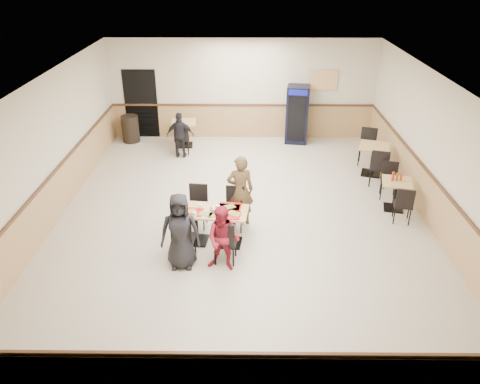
{
  "coord_description": "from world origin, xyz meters",
  "views": [
    {
      "loc": [
        0.06,
        -8.92,
        5.18
      ],
      "look_at": [
        -0.02,
        -0.5,
        0.85
      ],
      "focal_mm": 35.0,
      "sensor_mm": 36.0,
      "label": 1
    }
  ],
  "objects_px": {
    "diner_woman_left": "(180,231)",
    "diner_man_opposite": "(240,190)",
    "side_table_near": "(396,191)",
    "side_table_far": "(373,155)",
    "pepsi_cooler": "(297,114)",
    "back_table": "(184,130)",
    "lone_diner": "(180,135)",
    "diner_woman_right": "(223,239)",
    "trash_bin": "(130,129)",
    "main_table": "(213,221)"
  },
  "relations": [
    {
      "from": "diner_woman_left",
      "to": "diner_man_opposite",
      "type": "height_order",
      "value": "diner_man_opposite"
    },
    {
      "from": "diner_woman_left",
      "to": "side_table_near",
      "type": "relative_size",
      "value": 1.9
    },
    {
      "from": "side_table_far",
      "to": "pepsi_cooler",
      "type": "height_order",
      "value": "pepsi_cooler"
    },
    {
      "from": "side_table_near",
      "to": "back_table",
      "type": "relative_size",
      "value": 1.0
    },
    {
      "from": "lone_diner",
      "to": "side_table_near",
      "type": "height_order",
      "value": "lone_diner"
    },
    {
      "from": "diner_woman_right",
      "to": "back_table",
      "type": "bearing_deg",
      "value": 116.82
    },
    {
      "from": "trash_bin",
      "to": "diner_man_opposite",
      "type": "bearing_deg",
      "value": -55.0
    },
    {
      "from": "pepsi_cooler",
      "to": "side_table_far",
      "type": "bearing_deg",
      "value": -44.89
    },
    {
      "from": "side_table_far",
      "to": "diner_woman_left",
      "type": "bearing_deg",
      "value": -137.71
    },
    {
      "from": "diner_man_opposite",
      "to": "pepsi_cooler",
      "type": "distance_m",
      "value": 5.15
    },
    {
      "from": "diner_woman_left",
      "to": "pepsi_cooler",
      "type": "relative_size",
      "value": 0.85
    },
    {
      "from": "diner_woman_left",
      "to": "lone_diner",
      "type": "distance_m",
      "value": 5.2
    },
    {
      "from": "back_table",
      "to": "diner_woman_right",
      "type": "bearing_deg",
      "value": -76.96
    },
    {
      "from": "back_table",
      "to": "pepsi_cooler",
      "type": "bearing_deg",
      "value": 6.66
    },
    {
      "from": "side_table_far",
      "to": "pepsi_cooler",
      "type": "distance_m",
      "value": 2.95
    },
    {
      "from": "lone_diner",
      "to": "trash_bin",
      "type": "distance_m",
      "value": 2.08
    },
    {
      "from": "diner_woman_left",
      "to": "side_table_far",
      "type": "xyz_separation_m",
      "value": [
        4.46,
        4.06,
        -0.2
      ]
    },
    {
      "from": "main_table",
      "to": "pepsi_cooler",
      "type": "relative_size",
      "value": 0.83
    },
    {
      "from": "diner_woman_left",
      "to": "diner_woman_right",
      "type": "height_order",
      "value": "diner_woman_left"
    },
    {
      "from": "main_table",
      "to": "back_table",
      "type": "height_order",
      "value": "back_table"
    },
    {
      "from": "diner_woman_right",
      "to": "lone_diner",
      "type": "bearing_deg",
      "value": 118.85
    },
    {
      "from": "diner_woman_left",
      "to": "pepsi_cooler",
      "type": "height_order",
      "value": "pepsi_cooler"
    },
    {
      "from": "side_table_far",
      "to": "pepsi_cooler",
      "type": "xyz_separation_m",
      "value": [
        -1.74,
        2.36,
        0.33
      ]
    },
    {
      "from": "diner_woman_left",
      "to": "pepsi_cooler",
      "type": "bearing_deg",
      "value": 66.17
    },
    {
      "from": "diner_woman_left",
      "to": "diner_woman_right",
      "type": "xyz_separation_m",
      "value": [
        0.77,
        -0.09,
        -0.1
      ]
    },
    {
      "from": "diner_man_opposite",
      "to": "trash_bin",
      "type": "bearing_deg",
      "value": -61.39
    },
    {
      "from": "diner_woman_left",
      "to": "side_table_near",
      "type": "xyz_separation_m",
      "value": [
        4.52,
        2.19,
        -0.28
      ]
    },
    {
      "from": "pepsi_cooler",
      "to": "diner_man_opposite",
      "type": "bearing_deg",
      "value": -100.12
    },
    {
      "from": "diner_woman_left",
      "to": "side_table_far",
      "type": "bearing_deg",
      "value": 41.46
    },
    {
      "from": "pepsi_cooler",
      "to": "diner_woman_left",
      "type": "bearing_deg",
      "value": -104.25
    },
    {
      "from": "main_table",
      "to": "trash_bin",
      "type": "bearing_deg",
      "value": 123.54
    },
    {
      "from": "diner_man_opposite",
      "to": "side_table_near",
      "type": "relative_size",
      "value": 2.01
    },
    {
      "from": "diner_man_opposite",
      "to": "pepsi_cooler",
      "type": "bearing_deg",
      "value": -115.26
    },
    {
      "from": "main_table",
      "to": "diner_woman_right",
      "type": "relative_size",
      "value": 1.13
    },
    {
      "from": "side_table_near",
      "to": "main_table",
      "type": "bearing_deg",
      "value": -160.42
    },
    {
      "from": "diner_man_opposite",
      "to": "lone_diner",
      "type": "bearing_deg",
      "value": -71.25
    },
    {
      "from": "trash_bin",
      "to": "diner_woman_right",
      "type": "bearing_deg",
      "value": -64.39
    },
    {
      "from": "diner_woman_right",
      "to": "lone_diner",
      "type": "height_order",
      "value": "lone_diner"
    },
    {
      "from": "diner_man_opposite",
      "to": "trash_bin",
      "type": "height_order",
      "value": "diner_man_opposite"
    },
    {
      "from": "back_table",
      "to": "lone_diner",
      "type": "bearing_deg",
      "value": -90.0
    },
    {
      "from": "trash_bin",
      "to": "side_table_far",
      "type": "bearing_deg",
      "value": -18.85
    },
    {
      "from": "main_table",
      "to": "diner_woman_right",
      "type": "xyz_separation_m",
      "value": [
        0.24,
        -0.86,
        0.15
      ]
    },
    {
      "from": "side_table_near",
      "to": "pepsi_cooler",
      "type": "xyz_separation_m",
      "value": [
        -1.8,
        4.22,
        0.4
      ]
    },
    {
      "from": "diner_woman_right",
      "to": "side_table_near",
      "type": "bearing_deg",
      "value": 45.09
    },
    {
      "from": "pepsi_cooler",
      "to": "trash_bin",
      "type": "distance_m",
      "value": 5.06
    },
    {
      "from": "pepsi_cooler",
      "to": "trash_bin",
      "type": "bearing_deg",
      "value": -170.77
    },
    {
      "from": "diner_woman_right",
      "to": "pepsi_cooler",
      "type": "distance_m",
      "value": 6.79
    },
    {
      "from": "diner_woman_right",
      "to": "pepsi_cooler",
      "type": "bearing_deg",
      "value": 87.09
    },
    {
      "from": "back_table",
      "to": "trash_bin",
      "type": "bearing_deg",
      "value": 168.23
    },
    {
      "from": "lone_diner",
      "to": "side_table_far",
      "type": "xyz_separation_m",
      "value": [
        5.1,
        -1.11,
        -0.12
      ]
    }
  ]
}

